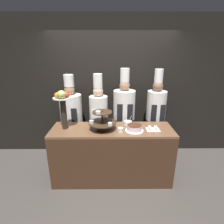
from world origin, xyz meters
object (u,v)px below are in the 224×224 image
Objects in this scene: cake_round at (134,128)px; chef_right at (156,113)px; tiered_stand at (102,120)px; cake_square_tray at (153,129)px; cup_white at (120,130)px; serving_bowl_far at (128,123)px; fruit_pedestal at (63,103)px; chef_center_left at (99,116)px; chef_left at (72,116)px; chef_center_right at (124,114)px.

chef_right is at bearing 53.83° from cake_round.
cake_square_tray is (0.80, -0.02, -0.14)m from tiered_stand.
cup_white is (-0.22, -0.05, -0.01)m from cake_round.
cake_square_tray is 0.44m from serving_bowl_far.
cup_white is at bearing -167.67° from cake_round.
tiered_stand is 0.81m from cake_square_tray.
chef_center_left is at bearing 49.73° from fruit_pedestal.
cup_white is 0.53m from cake_square_tray.
fruit_pedestal reaches higher than cup_white.
chef_left is at bearing -179.99° from chef_center_left.
chef_left is (-0.91, 0.73, -0.04)m from cup_white.
cup_white is 1.03m from chef_right.
cup_white reaches higher than cake_square_tray.
cup_white is 0.05× the size of chef_center_left.
fruit_pedestal reaches higher than cake_round.
tiered_stand is at bearing -121.65° from chef_center_right.
fruit_pedestal is 1.47m from cake_square_tray.
chef_left reaches higher than cup_white.
chef_left is (-1.13, 0.68, -0.05)m from cake_round.
cake_square_tray is (0.30, 0.03, -0.03)m from cake_round.
fruit_pedestal is 1.22m from chef_center_right.
chef_right is at bearing 45.42° from cup_white.
tiered_stand reaches higher than serving_bowl_far.
serving_bowl_far is 0.68m from chef_center_left.
cake_square_tray is at bearing 8.94° from cup_white.
cake_round is 0.16× the size of chef_right.
chef_center_right is (-0.04, 0.43, 0.01)m from serving_bowl_far.
chef_center_left is (-0.38, 0.73, -0.04)m from cup_white.
chef_left is at bearing -180.00° from chef_center_right.
tiered_stand is 2.10× the size of cake_square_tray.
cake_round is 0.91m from chef_center_left.
fruit_pedestal is at bearing 171.25° from cup_white.
chef_center_right reaches higher than serving_bowl_far.
fruit_pedestal reaches higher than serving_bowl_far.
cup_white is 0.04× the size of chef_center_right.
chef_right is at bearing 0.00° from chef_left.
chef_center_right is at bearing 122.42° from cake_square_tray.
tiered_stand is at bearing -45.17° from chef_left.
chef_left is 0.99× the size of chef_center_left.
chef_center_right is at bearing 94.89° from serving_bowl_far.
chef_center_left is 0.95× the size of chef_right.
chef_center_right is at bearing 180.00° from chef_right.
cup_white is at bearing -38.93° from chef_left.
tiered_stand is 1.54× the size of cake_round.
cake_square_tray is at bearing -24.47° from chef_left.
chef_center_right is at bearing 0.00° from chef_left.
chef_center_right reaches higher than chef_left.
chef_left reaches higher than fruit_pedestal.
tiered_stand reaches higher than cake_round.
cake_round is 0.30m from cake_square_tray.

